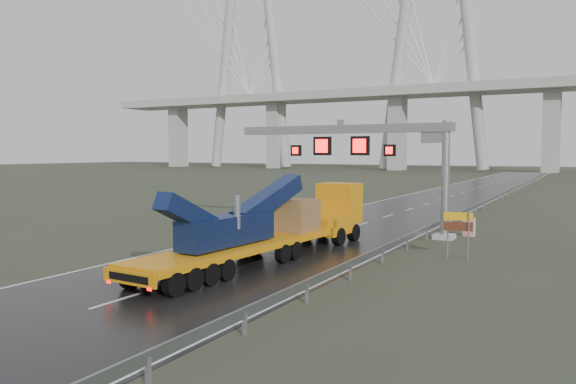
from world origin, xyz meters
The scene contains 8 objects.
ground centered at (0.00, 0.00, 0.00)m, with size 400.00×400.00×0.00m, color #343726.
road centered at (0.00, 40.00, 0.01)m, with size 11.00×200.00×0.02m, color black.
guardrail centered at (6.10, 30.00, 0.70)m, with size 0.20×140.00×1.40m, color slate, non-canonical shape.
sign_gantry centered at (2.10, 17.99, 5.61)m, with size 14.90×1.20×7.42m.
cable_stayed_bridge centered at (-55.00, 140.00, 50.01)m, with size 170.00×14.00×110.00m.
heavy_haul_truck centered at (0.85, 8.70, 1.60)m, with size 3.66×17.70×4.13m.
exit_sign_pair centered at (9.00, 11.81, 1.67)m, with size 1.39×0.25×2.39m.
striped_barrier centered at (8.00, 19.88, 0.59)m, with size 0.70×0.38×1.19m, color red.
Camera 1 is at (14.80, -16.32, 5.34)m, focal length 35.00 mm.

